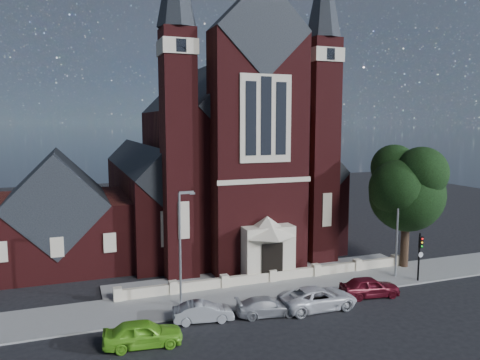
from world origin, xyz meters
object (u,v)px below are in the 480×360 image
object	(u,v)px
parish_hall	(58,219)
car_silver_b	(267,306)
traffic_signal	(420,251)
car_dark_red	(369,287)
street_lamp_left	(181,242)
car_silver_a	(203,312)
church	(212,164)
street_tree	(410,190)
street_lamp_right	(398,223)
car_white_suv	(318,298)
car_lime_van	(143,333)

from	to	relation	value
parish_hall	car_silver_b	size ratio (longest dim) A/B	2.91
traffic_signal	car_dark_red	distance (m)	6.00
street_lamp_left	car_silver_b	xyz separation A→B (m)	(4.97, -3.32, -3.99)
car_silver_a	car_silver_b	bearing A→B (deg)	-89.44
church	street_lamp_left	bearing A→B (deg)	-112.66
street_tree	traffic_signal	xyz separation A→B (m)	(-1.60, -3.28, -4.38)
car_dark_red	parish_hall	bearing A→B (deg)	60.40
street_lamp_right	car_silver_a	xyz separation A→B (m)	(-17.29, -2.78, -3.96)
street_lamp_right	car_white_suv	xyz separation A→B (m)	(-9.31, -3.48, -3.84)
traffic_signal	car_lime_van	bearing A→B (deg)	-171.72
car_silver_b	car_dark_red	distance (m)	8.39
street_lamp_right	car_lime_van	size ratio (longest dim) A/B	1.80
traffic_signal	car_silver_b	xyz separation A→B (m)	(-13.94, -1.74, -1.97)
church	car_silver_b	distance (m)	23.70
car_lime_van	car_silver_b	bearing A→B (deg)	-73.85
parish_hall	street_tree	bearing A→B (deg)	-23.26
street_tree	street_lamp_right	distance (m)	3.84
church	car_dark_red	bearing A→B (deg)	-76.00
street_tree	car_dark_red	xyz separation A→B (m)	(-7.17, -4.53, -6.22)
church	car_lime_van	distance (m)	27.35
street_tree	street_lamp_right	world-z (taller)	street_tree
car_silver_a	parish_hall	bearing A→B (deg)	35.42
church	car_white_suv	size ratio (longest dim) A/B	6.42
parish_hall	street_lamp_left	world-z (taller)	parish_hall
traffic_signal	street_lamp_left	bearing A→B (deg)	175.24
car_lime_van	car_white_suv	world-z (taller)	car_lime_van
street_lamp_right	car_lime_van	xyz separation A→B (m)	(-21.41, -4.82, -3.83)
traffic_signal	car_lime_van	world-z (taller)	traffic_signal
street_tree	street_lamp_left	bearing A→B (deg)	-175.24
car_silver_a	car_silver_b	distance (m)	4.28
street_lamp_right	car_dark_red	bearing A→B (deg)	-148.77
street_lamp_right	church	bearing A→B (deg)	118.04
street_lamp_right	car_silver_a	bearing A→B (deg)	-170.85
street_lamp_right	car_dark_red	xyz separation A→B (m)	(-4.66, -2.83, -3.85)
church	car_silver_b	xyz separation A→B (m)	(-2.94, -22.26, -7.58)
car_lime_van	car_white_suv	distance (m)	12.17
parish_hall	street_tree	distance (m)	31.27
car_silver_b	car_white_suv	distance (m)	3.73
street_lamp_left	church	bearing A→B (deg)	67.34
church	parish_hall	size ratio (longest dim) A/B	2.86
parish_hall	car_dark_red	world-z (taller)	parish_hall
parish_hall	car_dark_red	size ratio (longest dim) A/B	2.79
street_tree	car_white_suv	distance (m)	14.32
street_tree	car_silver_a	distance (m)	21.26
parish_hall	street_tree	size ratio (longest dim) A/B	1.14
car_silver_a	car_dark_red	bearing A→B (deg)	-82.46
parish_hall	traffic_signal	size ratio (longest dim) A/B	3.05
church	car_lime_van	bearing A→B (deg)	-115.47
parish_hall	car_silver_a	distance (m)	19.25
car_silver_b	car_dark_red	bearing A→B (deg)	-77.66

